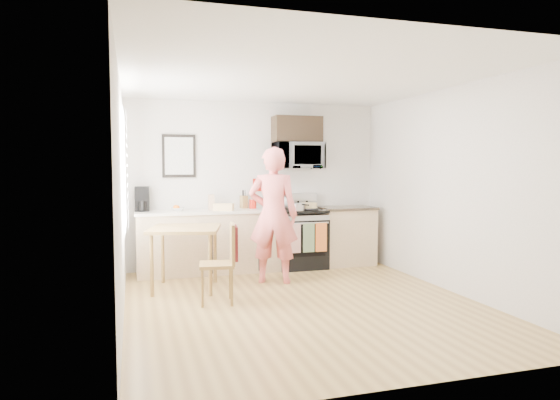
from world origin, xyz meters
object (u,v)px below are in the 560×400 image
object	(u,v)px
dining_table	(185,234)
cake	(309,206)
person	(273,215)
range	(300,240)
chair	(228,252)
microwave	(298,156)

from	to	relation	value
dining_table	cake	xyz separation A→B (m)	(2.00, 0.82, 0.26)
person	dining_table	xyz separation A→B (m)	(-1.20, -0.04, -0.21)
range	chair	world-z (taller)	range
dining_table	cake	bearing A→B (deg)	22.25
cake	chair	bearing A→B (deg)	-134.65
range	cake	world-z (taller)	range
dining_table	cake	world-z (taller)	cake
dining_table	chair	xyz separation A→B (m)	(0.41, -0.79, -0.12)
microwave	person	xyz separation A→B (m)	(-0.68, -0.96, -0.83)
range	cake	xyz separation A→B (m)	(0.12, -0.08, 0.54)
range	chair	distance (m)	2.24
dining_table	cake	distance (m)	2.18
range	chair	size ratio (longest dim) A/B	1.24
range	cake	distance (m)	0.56
microwave	dining_table	world-z (taller)	microwave
chair	dining_table	bearing A→B (deg)	125.61
cake	person	bearing A→B (deg)	-135.94
microwave	chair	distance (m)	2.59
cake	range	bearing A→B (deg)	146.89
person	cake	distance (m)	1.11
cake	dining_table	bearing A→B (deg)	-157.75
range	chair	xyz separation A→B (m)	(-1.46, -1.69, 0.16)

